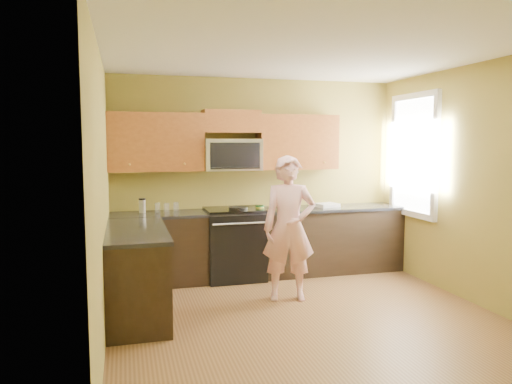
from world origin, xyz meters
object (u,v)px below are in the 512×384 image
object	(u,v)px
woman	(289,228)
frying_pan	(238,211)
stove	(234,244)
butter_tub	(260,210)
microwave	(232,170)
travel_mug	(142,213)

from	to	relation	value
woman	frying_pan	distance (m)	0.88
stove	butter_tub	world-z (taller)	butter_tub
microwave	travel_mug	bearing A→B (deg)	-179.62
microwave	travel_mug	world-z (taller)	microwave
woman	travel_mug	bearing A→B (deg)	158.32
woman	butter_tub	bearing A→B (deg)	108.00
stove	woman	world-z (taller)	woman
stove	microwave	distance (m)	0.98
woman	travel_mug	world-z (taller)	woman
woman	frying_pan	world-z (taller)	woman
butter_tub	microwave	bearing A→B (deg)	154.02
travel_mug	butter_tub	bearing A→B (deg)	-5.98
microwave	frying_pan	world-z (taller)	microwave
woman	microwave	bearing A→B (deg)	123.81
microwave	frying_pan	size ratio (longest dim) A/B	1.76
stove	butter_tub	size ratio (longest dim) A/B	8.36
microwave	stove	bearing A→B (deg)	-90.00
butter_tub	frying_pan	bearing A→B (deg)	-148.75
stove	microwave	xyz separation A→B (m)	(0.00, 0.12, 0.97)
butter_tub	travel_mug	distance (m)	1.54
frying_pan	travel_mug	bearing A→B (deg)	170.43
frying_pan	travel_mug	xyz separation A→B (m)	(-1.18, 0.37, -0.03)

